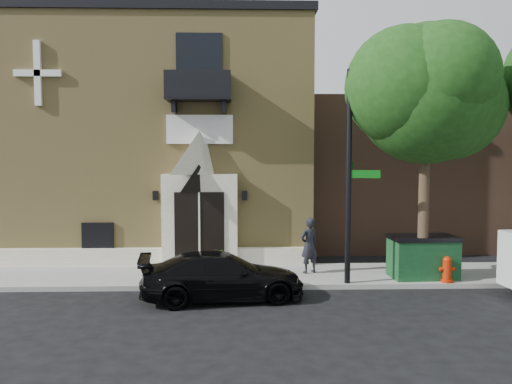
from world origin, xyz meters
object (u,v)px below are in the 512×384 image
at_px(black_sedan, 222,276).
at_px(pedestrian_near, 309,245).
at_px(street_sign, 349,177).
at_px(fire_hydrant, 447,269).
at_px(dumpster, 423,256).

bearing_deg(black_sedan, pedestrian_near, -55.43).
xyz_separation_m(street_sign, pedestrian_near, (-1.00, 1.34, -2.29)).
distance_m(fire_hydrant, pedestrian_near, 4.27).
relative_size(fire_hydrant, dumpster, 0.38).
relative_size(dumpster, pedestrian_near, 1.15).
height_order(street_sign, fire_hydrant, street_sign).
height_order(black_sedan, fire_hydrant, black_sedan).
bearing_deg(pedestrian_near, street_sign, 95.95).
xyz_separation_m(fire_hydrant, dumpster, (-0.52, 0.61, 0.28)).
bearing_deg(black_sedan, dumpster, -82.02).
bearing_deg(street_sign, black_sedan, -142.29).
height_order(street_sign, pedestrian_near, street_sign).
relative_size(black_sedan, street_sign, 0.71).
height_order(dumpster, pedestrian_near, pedestrian_near).
xyz_separation_m(black_sedan, pedestrian_near, (2.74, 2.50, 0.41)).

